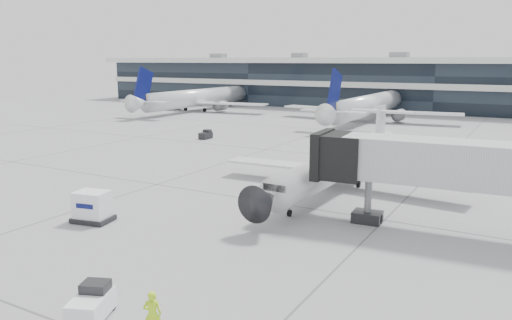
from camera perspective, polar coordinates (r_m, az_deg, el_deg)
The scene contains 11 objects.
ground at distance 38.75m, azimuth 0.03°, elevation -4.61°, with size 220.00×220.00×0.00m, color gray.
terminal at distance 116.01m, azimuth 20.64°, elevation 7.84°, with size 170.00×22.00×10.00m, color black.
bg_jet_left at distance 108.49m, azimuth -6.36°, elevation 5.65°, with size 32.00×40.00×9.60m, color silver, non-canonical shape.
bg_jet_center at distance 91.92m, azimuth 12.75°, elevation 4.42°, with size 32.00×40.00×9.60m, color silver, non-canonical shape.
regional_jet at distance 42.51m, azimuth 9.59°, elevation -0.42°, with size 21.40×26.65×6.16m.
jet_bridge at distance 32.62m, azimuth 24.65°, elevation -0.74°, with size 18.86×4.93×6.05m.
ramp_worker at distance 20.65m, azimuth -11.76°, elevation -16.88°, with size 0.71×0.46×1.94m, color #B7EE19.
baggage_tug at distance 22.81m, azimuth -18.26°, elevation -15.33°, with size 2.05×2.55×1.41m.
cargo_uld at distance 35.19m, azimuth -18.19°, elevation -5.12°, with size 2.81×2.31×2.04m.
traffic_cone at distance 49.33m, azimuth 6.30°, elevation -0.86°, with size 0.42×0.42×0.58m.
far_tug at distance 69.09m, azimuth -5.75°, elevation 2.89°, with size 1.20×1.98×1.24m.
Camera 1 is at (18.38, -32.40, 10.66)m, focal length 35.00 mm.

